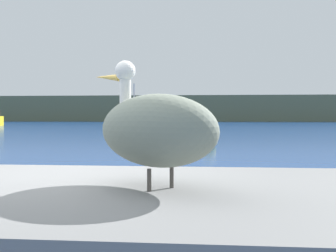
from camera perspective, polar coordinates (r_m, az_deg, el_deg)
hillside_backdrop at (r=81.28m, az=4.04°, el=2.48°), size 140.00×10.14×5.08m
pier_dock at (r=2.98m, az=-1.74°, el=-16.74°), size 3.71×2.41×0.83m
pelican at (r=2.84m, az=-1.89°, el=-0.44°), size 1.23×1.24×0.95m
fishing_boat_white at (r=38.57m, az=-2.75°, el=0.78°), size 5.68×3.14×4.41m
mooring_buoy at (r=17.99m, az=5.91°, el=-1.67°), size 0.63×0.63×0.63m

